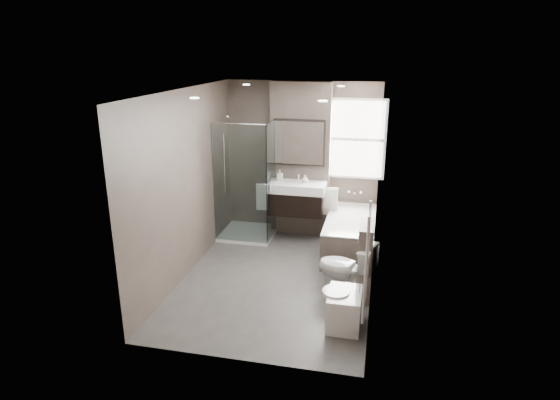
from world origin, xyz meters
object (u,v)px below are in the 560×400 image
(vanity, at_px, (297,198))
(bathtub, at_px, (350,233))
(bidet, at_px, (344,308))
(toilet, at_px, (346,268))

(vanity, xyz_separation_m, bathtub, (0.92, -0.33, -0.43))
(vanity, height_order, bidet, vanity)
(toilet, relative_size, bidet, 1.38)
(bathtub, distance_m, bidet, 2.12)
(vanity, relative_size, toilet, 1.26)
(bathtub, height_order, bidet, bathtub)
(bathtub, relative_size, toilet, 2.13)
(vanity, distance_m, bathtub, 1.07)
(toilet, xyz_separation_m, bidet, (0.04, -0.73, -0.15))
(bathtub, relative_size, bidet, 2.93)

